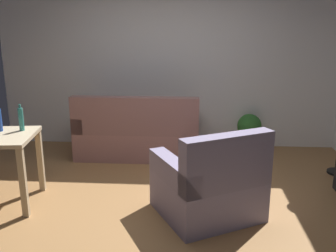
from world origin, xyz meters
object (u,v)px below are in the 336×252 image
object	(u,v)px
couch	(138,135)
potted_plant	(249,130)
armchair	(210,186)
bottle_tall	(21,119)

from	to	relation	value
couch	potted_plant	xyz separation A→B (m)	(1.63, 0.31, 0.02)
potted_plant	armchair	bearing A→B (deg)	-108.10
armchair	bottle_tall	xyz separation A→B (m)	(-2.00, 0.31, 0.57)
potted_plant	armchair	distance (m)	2.13
potted_plant	bottle_tall	distance (m)	3.22
armchair	bottle_tall	distance (m)	2.10
couch	bottle_tall	world-z (taller)	bottle_tall
couch	armchair	bearing A→B (deg)	119.37
potted_plant	couch	bearing A→B (deg)	-169.14
couch	bottle_tall	bearing A→B (deg)	53.83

